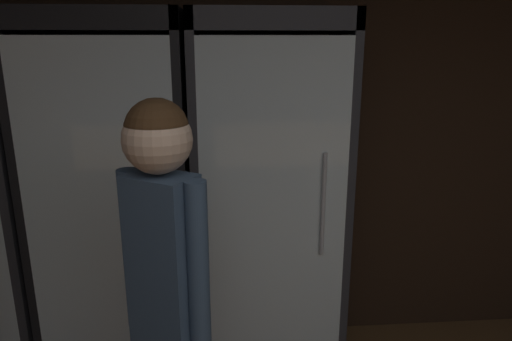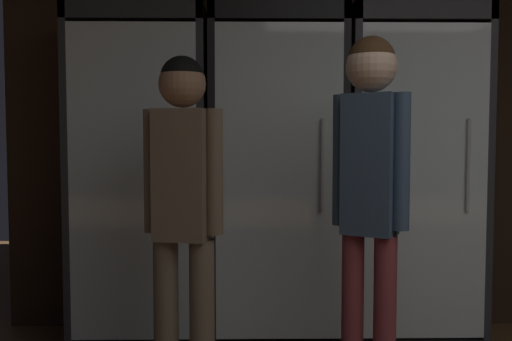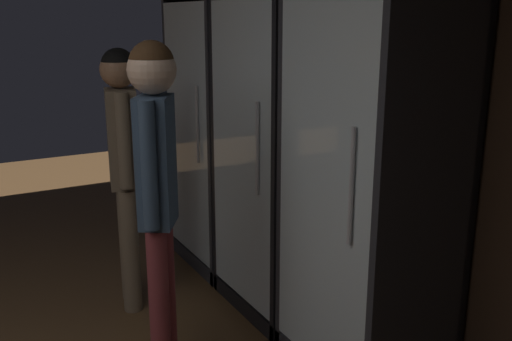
{
  "view_description": "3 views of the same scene",
  "coord_description": "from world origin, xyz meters",
  "px_view_note": "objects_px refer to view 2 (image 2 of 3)",
  "views": [
    {
      "loc": [
        -0.73,
        0.39,
        1.82
      ],
      "look_at": [
        -0.58,
        2.39,
        1.25
      ],
      "focal_mm": 32.54,
      "sensor_mm": 36.0,
      "label": 1
    },
    {
      "loc": [
        -1.46,
        -0.56,
        1.22
      ],
      "look_at": [
        -1.41,
        2.42,
        1.05
      ],
      "focal_mm": 38.76,
      "sensor_mm": 36.0,
      "label": 2
    },
    {
      "loc": [
        1.52,
        0.97,
        1.76
      ],
      "look_at": [
        -1.56,
        2.67,
        0.81
      ],
      "focal_mm": 40.31,
      "sensor_mm": 36.0,
      "label": 3
    }
  ],
  "objects_px": {
    "cooler_far_left": "(144,181)",
    "cooler_left": "(276,182)",
    "shopper_near": "(370,176)",
    "cooler_center": "(407,183)",
    "shopper_far": "(183,197)"
  },
  "relations": [
    {
      "from": "cooler_left",
      "to": "shopper_near",
      "type": "bearing_deg",
      "value": -69.25
    },
    {
      "from": "shopper_near",
      "to": "cooler_far_left",
      "type": "bearing_deg",
      "value": 140.64
    },
    {
      "from": "cooler_left",
      "to": "shopper_near",
      "type": "relative_size",
      "value": 1.18
    },
    {
      "from": "cooler_left",
      "to": "shopper_near",
      "type": "xyz_separation_m",
      "value": [
        0.36,
        -0.94,
        0.1
      ]
    },
    {
      "from": "cooler_center",
      "to": "shopper_near",
      "type": "distance_m",
      "value": 1.04
    },
    {
      "from": "cooler_far_left",
      "to": "cooler_left",
      "type": "distance_m",
      "value": 0.79
    },
    {
      "from": "cooler_far_left",
      "to": "shopper_near",
      "type": "relative_size",
      "value": 1.18
    },
    {
      "from": "shopper_near",
      "to": "shopper_far",
      "type": "relative_size",
      "value": 1.05
    },
    {
      "from": "cooler_center",
      "to": "shopper_far",
      "type": "height_order",
      "value": "cooler_center"
    },
    {
      "from": "cooler_far_left",
      "to": "shopper_near",
      "type": "bearing_deg",
      "value": -39.36
    },
    {
      "from": "cooler_center",
      "to": "cooler_far_left",
      "type": "bearing_deg",
      "value": 179.96
    },
    {
      "from": "cooler_far_left",
      "to": "cooler_left",
      "type": "xyz_separation_m",
      "value": [
        0.79,
        -0.0,
        -0.01
      ]
    },
    {
      "from": "cooler_far_left",
      "to": "cooler_left",
      "type": "height_order",
      "value": "same"
    },
    {
      "from": "cooler_far_left",
      "to": "cooler_center",
      "type": "height_order",
      "value": "same"
    },
    {
      "from": "cooler_left",
      "to": "cooler_center",
      "type": "relative_size",
      "value": 1.0
    }
  ]
}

